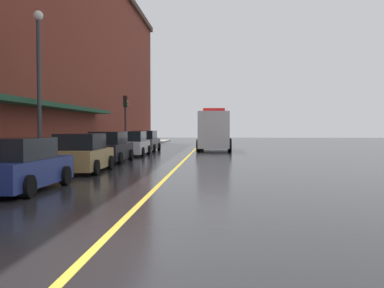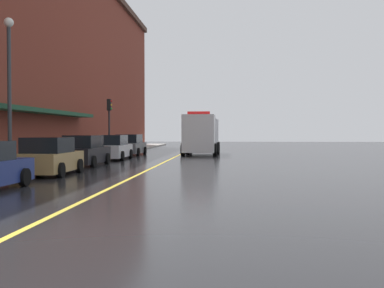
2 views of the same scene
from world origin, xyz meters
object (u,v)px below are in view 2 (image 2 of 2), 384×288
(parked_car_3, at_px, (84,151))
(parked_car_5, at_px, (130,145))
(parked_car_4, at_px, (113,148))
(street_lamp_left, at_px, (9,77))
(parking_meter_2, at_px, (95,144))
(parking_meter_3, at_px, (81,145))
(traffic_light_near, at_px, (109,116))
(box_truck, at_px, (202,135))
(parking_meter_0, at_px, (13,151))
(parked_car_2, at_px, (49,157))

(parked_car_3, relative_size, parked_car_5, 1.01)
(parked_car_4, bearing_deg, parked_car_5, -0.17)
(street_lamp_left, bearing_deg, parking_meter_2, 87.12)
(parked_car_5, bearing_deg, parking_meter_2, 166.03)
(parking_meter_2, distance_m, street_lamp_left, 12.40)
(parking_meter_2, relative_size, parking_meter_3, 1.00)
(parking_meter_2, bearing_deg, parked_car_5, 75.09)
(parking_meter_3, height_order, traffic_light_near, traffic_light_near)
(parked_car_5, bearing_deg, street_lamp_left, 174.35)
(parked_car_5, bearing_deg, parking_meter_3, 171.66)
(parked_car_5, height_order, box_truck, box_truck)
(parked_car_5, relative_size, traffic_light_near, 1.04)
(parking_meter_0, bearing_deg, parking_meter_3, 90.00)
(parked_car_3, height_order, box_truck, box_truck)
(parking_meter_0, relative_size, parking_meter_2, 1.00)
(parked_car_5, xyz_separation_m, street_lamp_left, (-1.98, -17.10, 3.61))
(box_truck, bearing_deg, parked_car_5, -74.43)
(parked_car_3, bearing_deg, parked_car_2, -177.51)
(parked_car_4, relative_size, traffic_light_near, 1.12)
(parking_meter_0, xyz_separation_m, traffic_light_near, (0.06, 16.60, 2.10))
(parking_meter_2, bearing_deg, street_lamp_left, -92.88)
(parked_car_4, height_order, parking_meter_0, parked_car_4)
(parked_car_4, relative_size, box_truck, 0.62)
(parking_meter_2, bearing_deg, parked_car_2, -83.32)
(parked_car_5, bearing_deg, box_truck, -74.78)
(parked_car_3, xyz_separation_m, parking_meter_2, (-1.30, 6.80, 0.26))
(parked_car_4, height_order, parking_meter_3, parked_car_4)
(parked_car_2, distance_m, parking_meter_0, 1.54)
(parked_car_5, xyz_separation_m, parking_meter_0, (-1.38, -18.05, 0.27))
(parking_meter_3, bearing_deg, traffic_light_near, 89.49)
(parked_car_3, bearing_deg, parking_meter_0, 168.77)
(parked_car_4, bearing_deg, parking_meter_0, 172.26)
(parked_car_3, distance_m, parked_car_5, 11.98)
(parked_car_2, bearing_deg, parked_car_4, -0.59)
(parked_car_4, height_order, parking_meter_2, parked_car_4)
(parked_car_5, xyz_separation_m, parking_meter_2, (-1.38, -5.18, 0.27))
(parked_car_2, distance_m, box_truck, 19.99)
(street_lamp_left, bearing_deg, parked_car_5, 83.40)
(parked_car_2, bearing_deg, parking_meter_3, 8.35)
(parking_meter_2, xyz_separation_m, street_lamp_left, (-0.60, -11.93, 3.34))
(parked_car_3, xyz_separation_m, box_truck, (5.82, 13.44, 0.85))
(parked_car_5, distance_m, parking_meter_2, 5.36)
(parked_car_4, distance_m, parking_meter_3, 2.87)
(parking_meter_3, bearing_deg, parked_car_5, 80.72)
(box_truck, distance_m, parking_meter_0, 20.79)
(box_truck, distance_m, traffic_light_near, 7.79)
(box_truck, relative_size, street_lamp_left, 1.12)
(parking_meter_3, relative_size, street_lamp_left, 0.19)
(parked_car_4, relative_size, street_lamp_left, 0.69)
(parked_car_2, bearing_deg, parking_meter_0, 103.39)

